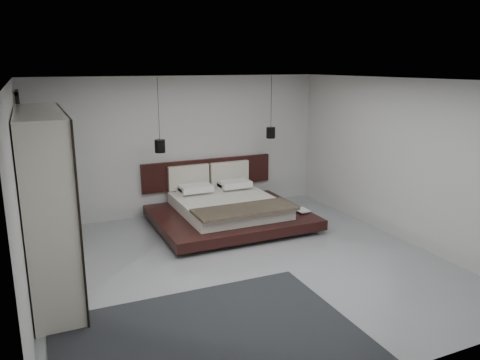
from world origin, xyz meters
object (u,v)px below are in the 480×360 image
lattice_screen (25,169)px  pendant_left (160,146)px  pendant_right (271,133)px  bed (227,209)px  wardrobe (47,204)px  rug (210,340)px

lattice_screen → pendant_left: size_ratio=1.88×
pendant_left → pendant_right: 2.33m
bed → pendant_right: size_ratio=2.25×
bed → wardrobe: 3.70m
bed → pendant_right: bearing=21.2°
lattice_screen → bed: lattice_screen is taller
bed → pendant_left: bearing=158.8°
lattice_screen → pendant_left: 2.33m
wardrobe → pendant_right: bearing=24.5°
pendant_left → rug: 4.37m
lattice_screen → wardrobe: bearing=-83.2°
rug → pendant_right: bearing=54.5°
lattice_screen → pendant_right: pendant_right is taller
pendant_right → lattice_screen: bearing=178.9°
lattice_screen → rug: 4.69m
pendant_left → rug: pendant_left is taller
bed → pendant_right: pendant_right is taller
bed → rug: bed is taller
pendant_right → rug: bearing=-125.5°
lattice_screen → wardrobe: size_ratio=1.04×
pendant_right → wardrobe: pendant_right is taller
bed → rug: (-1.73, -3.61, -0.28)m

